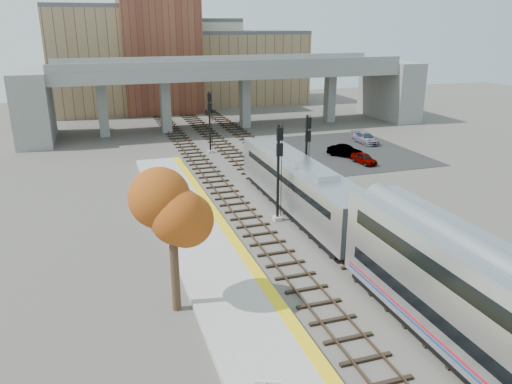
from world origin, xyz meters
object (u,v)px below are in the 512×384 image
object	(u,v)px
locomotive	(300,185)
tree	(171,209)
signal_mast_far	(210,124)
car_b	(345,151)
signal_mast_mid	(306,158)
car_a	(364,158)
signal_mast_near	(278,174)
car_c	(365,138)

from	to	relation	value
locomotive	tree	bearing A→B (deg)	-136.97
signal_mast_far	car_b	world-z (taller)	signal_mast_far
signal_mast_mid	car_a	size ratio (longest dim) A/B	2.11
locomotive	car_a	distance (m)	16.31
tree	car_b	distance (m)	33.83
locomotive	car_b	size ratio (longest dim) A/B	4.99
signal_mast_mid	signal_mast_near	bearing A→B (deg)	-133.59
signal_mast_far	car_b	size ratio (longest dim) A/B	1.78
signal_mast_far	car_b	xyz separation A→B (m)	(13.49, -6.33, -2.66)
car_a	car_c	distance (m)	9.48
signal_mast_mid	car_c	world-z (taller)	signal_mast_mid
car_a	car_c	size ratio (longest dim) A/B	0.75
car_a	car_b	bearing A→B (deg)	92.39
car_a	signal_mast_mid	bearing A→B (deg)	-149.91
signal_mast_near	signal_mast_mid	distance (m)	5.95
car_a	car_c	world-z (taller)	car_c
locomotive	tree	world-z (taller)	tree
signal_mast_mid	tree	xyz separation A→B (m)	(-13.26, -13.98, 2.06)
signal_mast_near	car_a	world-z (taller)	signal_mast_near
signal_mast_far	car_c	world-z (taller)	signal_mast_far
signal_mast_mid	signal_mast_far	size ratio (longest dim) A/B	1.01
signal_mast_mid	car_c	bearing A→B (deg)	46.64
signal_mast_mid	car_b	bearing A→B (deg)	48.71
signal_mast_near	car_c	bearing A→B (deg)	46.59
locomotive	car_b	world-z (taller)	locomotive
locomotive	signal_mast_near	distance (m)	2.61
signal_mast_far	tree	size ratio (longest dim) A/B	0.92
locomotive	signal_mast_near	size ratio (longest dim) A/B	2.66
signal_mast_near	signal_mast_mid	world-z (taller)	signal_mast_near
locomotive	car_a	xyz separation A→B (m)	(11.92, 11.00, -1.68)
signal_mast_near	tree	bearing A→B (deg)	-133.46
signal_mast_near	signal_mast_far	xyz separation A→B (m)	(0.00, 21.33, -0.25)
signal_mast_near	signal_mast_far	distance (m)	21.33
locomotive	car_a	size ratio (longest dim) A/B	5.81
locomotive	car_b	bearing A→B (deg)	51.18
signal_mast_near	car_b	bearing A→B (deg)	48.03
signal_mast_mid	tree	size ratio (longest dim) A/B	0.94
locomotive	car_c	size ratio (longest dim) A/B	4.37
signal_mast_mid	car_b	size ratio (longest dim) A/B	1.81
locomotive	signal_mast_far	bearing A→B (deg)	95.85
signal_mast_near	car_b	size ratio (longest dim) A/B	1.88
signal_mast_mid	tree	distance (m)	19.38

